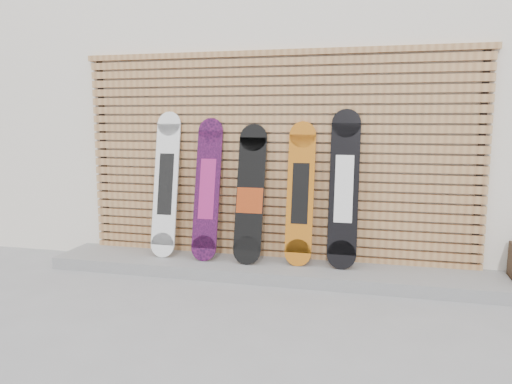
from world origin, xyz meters
TOP-DOWN VIEW (x-y plane):
  - ground at (0.00, 0.00)m, footprint 80.00×80.00m
  - building at (0.50, 3.50)m, footprint 12.00×5.00m
  - concrete_step at (-0.15, 0.68)m, footprint 4.60×0.70m
  - slat_wall at (-0.15, 0.97)m, footprint 4.26×0.08m
  - snowboard_0 at (-1.31, 0.78)m, footprint 0.27×0.33m
  - snowboard_1 at (-0.83, 0.77)m, footprint 0.27×0.36m
  - snowboard_2 at (-0.36, 0.76)m, footprint 0.29×0.37m
  - snowboard_3 at (0.16, 0.80)m, footprint 0.27×0.30m
  - snowboard_4 at (0.59, 0.79)m, footprint 0.29×0.30m

SIDE VIEW (x-z plane):
  - ground at x=0.00m, z-range 0.00..0.00m
  - concrete_step at x=-0.15m, z-range 0.00..0.12m
  - snowboard_2 at x=-0.36m, z-range 0.11..1.53m
  - snowboard_3 at x=0.16m, z-range 0.12..1.57m
  - snowboard_1 at x=-0.83m, z-range 0.12..1.61m
  - snowboard_0 at x=-1.31m, z-range 0.12..1.67m
  - snowboard_4 at x=0.59m, z-range 0.12..1.70m
  - slat_wall at x=-0.15m, z-range 0.06..2.35m
  - building at x=0.50m, z-range 0.00..3.60m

